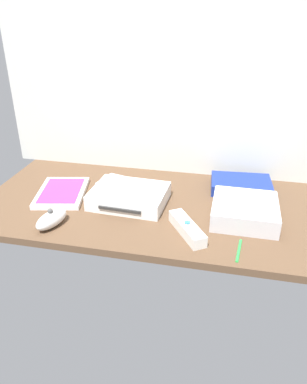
# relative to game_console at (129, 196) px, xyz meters

# --- Properties ---
(ground_plane) EXTENTS (1.00, 0.48, 0.02)m
(ground_plane) POSITION_rel_game_console_xyz_m (0.07, 0.01, -0.03)
(ground_plane) COLOR brown
(ground_plane) RESTS_ON ground
(back_wall) EXTENTS (1.10, 0.01, 0.64)m
(back_wall) POSITION_rel_game_console_xyz_m (0.07, 0.25, 0.30)
(back_wall) COLOR silver
(back_wall) RESTS_ON ground
(game_console) EXTENTS (0.22, 0.17, 0.04)m
(game_console) POSITION_rel_game_console_xyz_m (0.00, 0.00, 0.00)
(game_console) COLOR white
(game_console) RESTS_ON ground_plane
(mini_computer) EXTENTS (0.17, 0.17, 0.05)m
(mini_computer) POSITION_rel_game_console_xyz_m (0.32, -0.02, 0.00)
(mini_computer) COLOR silver
(mini_computer) RESTS_ON ground_plane
(game_case) EXTENTS (0.17, 0.21, 0.02)m
(game_case) POSITION_rel_game_console_xyz_m (-0.21, 0.01, -0.01)
(game_case) COLOR white
(game_case) RESTS_ON ground_plane
(network_router) EXTENTS (0.19, 0.13, 0.03)m
(network_router) POSITION_rel_game_console_xyz_m (0.31, 0.15, -0.00)
(network_router) COLOR navy
(network_router) RESTS_ON ground_plane
(remote_wand) EXTENTS (0.11, 0.14, 0.03)m
(remote_wand) POSITION_rel_game_console_xyz_m (0.18, -0.12, -0.01)
(remote_wand) COLOR white
(remote_wand) RESTS_ON ground_plane
(remote_nunchuk) EXTENTS (0.07, 0.11, 0.05)m
(remote_nunchuk) POSITION_rel_game_console_xyz_m (-0.16, -0.16, -0.00)
(remote_nunchuk) COLOR white
(remote_nunchuk) RESTS_ON ground_plane
(remote_classic_pad) EXTENTS (0.16, 0.12, 0.02)m
(remote_classic_pad) POSITION_rel_game_console_xyz_m (-0.01, -0.00, 0.03)
(remote_classic_pad) COLOR white
(remote_classic_pad) RESTS_ON game_console
(stylus_pen) EXTENTS (0.02, 0.09, 0.01)m
(stylus_pen) POSITION_rel_game_console_xyz_m (0.31, -0.17, -0.02)
(stylus_pen) COLOR green
(stylus_pen) RESTS_ON ground_plane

